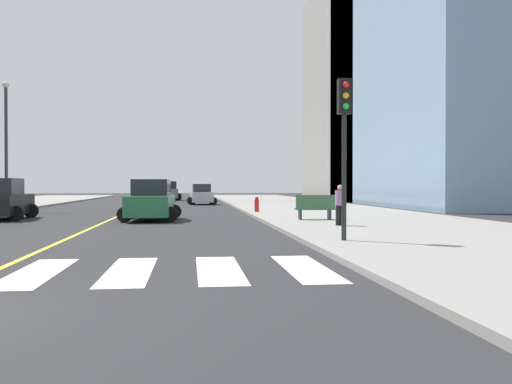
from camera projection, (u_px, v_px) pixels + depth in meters
name	position (u px, v px, depth m)	size (l,w,h in m)	color
sidewalk_kerb_east	(357.00, 218.00, 28.50)	(10.00, 120.00, 0.15)	gray
lane_divider_paint	(142.00, 206.00, 46.96)	(0.16, 80.00, 0.01)	yellow
parking_garage_concrete	(399.00, 89.00, 66.15)	(18.00, 24.00, 25.57)	gray
car_silver_nearest	(202.00, 195.00, 49.95)	(2.61, 4.08, 1.79)	#B7B7BC
car_gray_second	(168.00, 191.00, 63.26)	(2.98, 4.73, 2.10)	slate
car_green_third	(151.00, 201.00, 27.76)	(2.91, 4.55, 2.00)	#236B42
car_black_fourth	(1.00, 200.00, 28.35)	(2.92, 4.63, 2.05)	black
traffic_light_near_corner	(344.00, 127.00, 16.32)	(0.36, 0.41, 4.61)	black
park_bench	(315.00, 208.00, 26.01)	(1.82, 0.62, 1.12)	#33603D
pedestrian_waiting_east	(340.00, 203.00, 22.31)	(0.39, 0.39, 1.58)	black
fire_hydrant	(257.00, 204.00, 33.48)	(0.26, 0.26, 0.89)	red
street_lamp	(6.00, 135.00, 36.97)	(0.44, 0.44, 8.26)	#38383D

